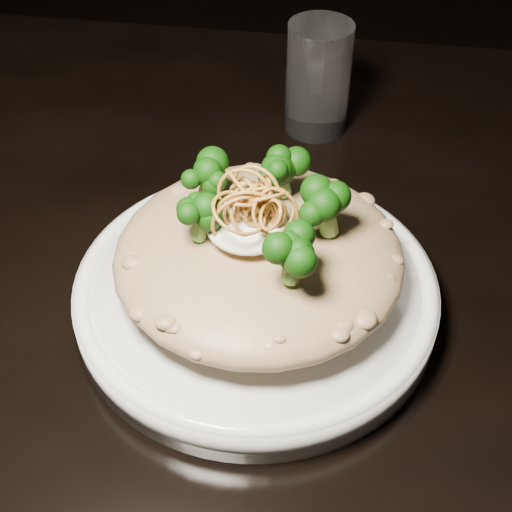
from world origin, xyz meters
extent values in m
cube|color=black|center=(0.00, 0.00, 0.73)|extent=(1.10, 0.80, 0.04)
cylinder|color=black|center=(-0.48, 0.33, 0.35)|extent=(0.05, 0.05, 0.71)
cylinder|color=white|center=(-0.05, -0.07, 0.76)|extent=(0.28, 0.28, 0.03)
ellipsoid|color=brown|center=(-0.05, -0.06, 0.80)|extent=(0.22, 0.22, 0.05)
ellipsoid|color=white|center=(-0.06, -0.07, 0.83)|extent=(0.06, 0.06, 0.02)
cylinder|color=white|center=(-0.03, 0.20, 0.81)|extent=(0.08, 0.08, 0.11)
camera|label=1|loc=(0.00, -0.44, 1.17)|focal=50.00mm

